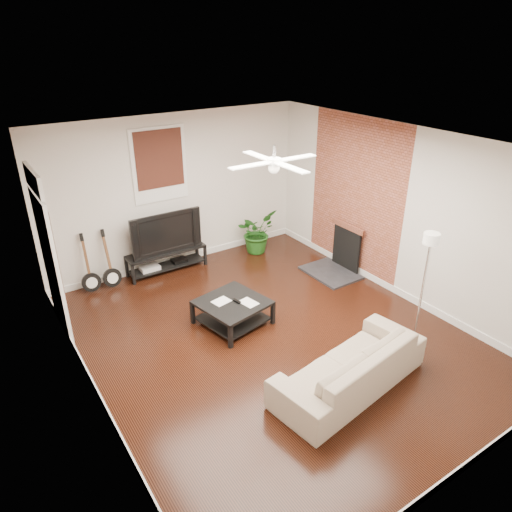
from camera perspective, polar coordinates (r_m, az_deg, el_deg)
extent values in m
cube|color=black|center=(7.00, 1.84, -9.71)|extent=(5.00, 6.00, 0.01)
cube|color=white|center=(5.84, 2.23, 13.28)|extent=(5.00, 6.00, 0.01)
cube|color=silver|center=(8.73, -9.55, 7.69)|extent=(5.00, 0.01, 2.80)
cube|color=silver|center=(4.56, 24.97, -12.77)|extent=(5.00, 0.01, 2.80)
cube|color=silver|center=(5.40, -20.28, -5.54)|extent=(0.01, 6.00, 2.80)
cube|color=silver|center=(7.90, 17.02, 4.95)|extent=(0.01, 6.00, 2.80)
cube|color=brown|center=(8.52, 11.89, 7.02)|extent=(0.02, 2.20, 2.80)
cube|color=black|center=(8.67, 9.98, 0.83)|extent=(0.80, 1.10, 0.92)
cube|color=black|center=(8.44, -11.62, 10.79)|extent=(1.00, 0.06, 1.30)
cube|color=white|center=(7.16, -23.72, 0.34)|extent=(0.08, 1.00, 2.50)
cube|color=black|center=(8.85, -10.75, -0.54)|extent=(1.46, 0.39, 0.41)
imported|color=black|center=(8.62, -11.12, 2.98)|extent=(1.31, 0.17, 0.76)
cube|color=black|center=(7.18, -2.85, -6.85)|extent=(1.08, 1.08, 0.39)
imported|color=#BCAB8D|center=(6.08, 11.32, -12.88)|extent=(2.24, 1.14, 0.62)
imported|color=#1D5618|center=(9.38, 0.03, 2.94)|extent=(0.97, 0.92, 0.84)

